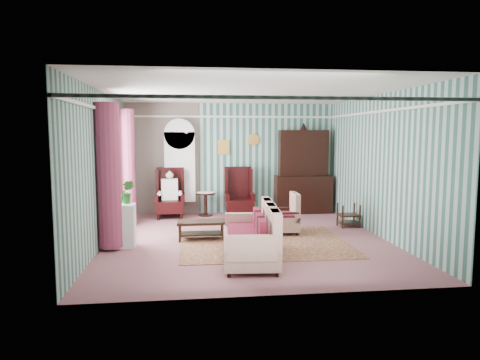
{
  "coord_description": "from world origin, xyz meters",
  "views": [
    {
      "loc": [
        -1.11,
        -8.29,
        2.1
      ],
      "look_at": [
        -0.05,
        0.6,
        1.13
      ],
      "focal_mm": 32.0,
      "sensor_mm": 36.0,
      "label": 1
    }
  ],
  "objects": [
    {
      "name": "plant_stand",
      "position": [
        -2.4,
        -0.3,
        0.4
      ],
      "size": [
        0.55,
        0.35,
        0.8
      ],
      "primitive_type": "cube",
      "color": "white",
      "rests_on": "floor"
    },
    {
      "name": "wingback_right",
      "position": [
        0.15,
        2.45,
        0.62
      ],
      "size": [
        0.76,
        0.8,
        1.25
      ],
      "primitive_type": "cube",
      "color": "black",
      "rests_on": "floor"
    },
    {
      "name": "seated_woman",
      "position": [
        -1.6,
        2.45,
        0.59
      ],
      "size": [
        0.44,
        0.4,
        1.18
      ],
      "primitive_type": null,
      "color": "beige",
      "rests_on": "floor"
    },
    {
      "name": "floor",
      "position": [
        0.0,
        0.0,
        0.0
      ],
      "size": [
        6.0,
        6.0,
        0.0
      ],
      "primitive_type": "plane",
      "color": "#884F56",
      "rests_on": "ground"
    },
    {
      "name": "room_shell",
      "position": [
        -0.62,
        0.18,
        2.01
      ],
      "size": [
        5.53,
        6.02,
        2.91
      ],
      "color": "#325C53",
      "rests_on": "ground"
    },
    {
      "name": "round_side_table",
      "position": [
        -0.7,
        2.6,
        0.3
      ],
      "size": [
        0.5,
        0.5,
        0.6
      ],
      "primitive_type": "cylinder",
      "color": "black",
      "rests_on": "floor"
    },
    {
      "name": "sofa",
      "position": [
        -0.13,
        -1.41,
        0.53
      ],
      "size": [
        1.23,
        1.98,
        1.05
      ],
      "primitive_type": "cube",
      "rotation": [
        0.0,
        0.0,
        1.5
      ],
      "color": "beige",
      "rests_on": "floor"
    },
    {
      "name": "potted_plant_c",
      "position": [
        -2.51,
        -0.29,
        0.99
      ],
      "size": [
        0.24,
        0.24,
        0.39
      ],
      "primitive_type": "imported",
      "rotation": [
        0.0,
        0.0,
        0.1
      ],
      "color": "#244D18",
      "rests_on": "plant_stand"
    },
    {
      "name": "rug",
      "position": [
        0.3,
        -0.3,
        0.01
      ],
      "size": [
        3.2,
        2.6,
        0.01
      ],
      "primitive_type": "cube",
      "color": "#49181A",
      "rests_on": "floor"
    },
    {
      "name": "potted_plant_b",
      "position": [
        -2.27,
        -0.15,
        1.02
      ],
      "size": [
        0.26,
        0.22,
        0.44
      ],
      "primitive_type": "imported",
      "rotation": [
        0.0,
        0.0,
        -0.1
      ],
      "color": "#174B1B",
      "rests_on": "plant_stand"
    },
    {
      "name": "dresser_hutch",
      "position": [
        1.9,
        2.72,
        1.18
      ],
      "size": [
        1.5,
        0.56,
        2.36
      ],
      "primitive_type": "cube",
      "color": "black",
      "rests_on": "floor"
    },
    {
      "name": "nest_table",
      "position": [
        2.47,
        0.9,
        0.27
      ],
      "size": [
        0.45,
        0.38,
        0.54
      ],
      "primitive_type": "cube",
      "color": "black",
      "rests_on": "floor"
    },
    {
      "name": "wingback_left",
      "position": [
        -1.6,
        2.45,
        0.62
      ],
      "size": [
        0.76,
        0.8,
        1.25
      ],
      "primitive_type": "cube",
      "color": "black",
      "rests_on": "floor"
    },
    {
      "name": "potted_plant_a",
      "position": [
        -2.42,
        -0.35,
        1.01
      ],
      "size": [
        0.45,
        0.42,
        0.42
      ],
      "primitive_type": "imported",
      "rotation": [
        0.0,
        0.0,
        0.28
      ],
      "color": "#1B571C",
      "rests_on": "plant_stand"
    },
    {
      "name": "floral_armchair",
      "position": [
        0.83,
        0.43,
        0.43
      ],
      "size": [
        0.87,
        0.74,
        0.87
      ],
      "primitive_type": "cube",
      "rotation": [
        0.0,
        0.0,
        1.54
      ],
      "color": "beige",
      "rests_on": "floor"
    },
    {
      "name": "coffee_table",
      "position": [
        -0.88,
        0.11,
        0.19
      ],
      "size": [
        0.97,
        0.47,
        0.37
      ],
      "primitive_type": "cube",
      "rotation": [
        0.0,
        0.0,
        0.01
      ],
      "color": "black",
      "rests_on": "floor"
    },
    {
      "name": "bookcase",
      "position": [
        -1.35,
        2.84,
        1.12
      ],
      "size": [
        0.8,
        0.28,
        2.24
      ],
      "primitive_type": "cube",
      "color": "silver",
      "rests_on": "floor"
    }
  ]
}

